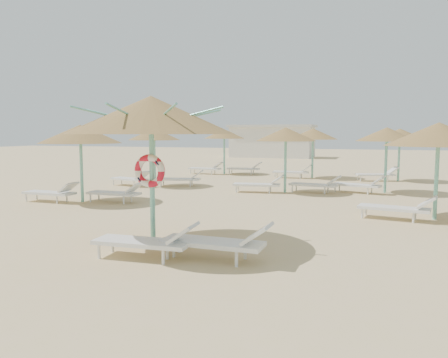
% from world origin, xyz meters
% --- Properties ---
extents(ground, '(120.00, 120.00, 0.00)m').
position_xyz_m(ground, '(0.00, 0.00, 0.00)').
color(ground, tan).
rests_on(ground, ground).
extents(main_palapa, '(3.58, 3.58, 3.21)m').
position_xyz_m(main_palapa, '(-0.43, -0.08, 2.79)').
color(main_palapa, '#71C3B0').
rests_on(main_palapa, ground).
extents(lounger_main_a, '(2.07, 0.73, 0.74)m').
position_xyz_m(lounger_main_a, '(0.03, -1.09, 0.35)').
color(lounger_main_a, white).
rests_on(lounger_main_a, ground).
extents(lounger_main_b, '(2.14, 0.67, 0.77)m').
position_xyz_m(lounger_main_b, '(1.35, -0.73, 0.37)').
color(lounger_main_b, white).
rests_on(lounger_main_b, ground).
extents(palapa_field, '(19.76, 14.35, 2.72)m').
position_xyz_m(palapa_field, '(2.53, 9.56, 2.30)').
color(palapa_field, '#71C3B0').
rests_on(palapa_field, ground).
extents(service_hut, '(8.40, 4.40, 3.25)m').
position_xyz_m(service_hut, '(-6.00, 35.00, 1.64)').
color(service_hut, silver).
rests_on(service_hut, ground).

